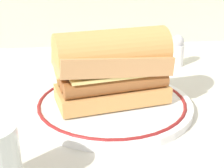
# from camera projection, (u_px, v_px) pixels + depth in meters

# --- Properties ---
(ground_plane) EXTENTS (1.50, 1.50, 0.00)m
(ground_plane) POSITION_uv_depth(u_px,v_px,m) (100.00, 113.00, 0.56)
(ground_plane) COLOR beige
(plate) EXTENTS (0.27, 0.27, 0.01)m
(plate) POSITION_uv_depth(u_px,v_px,m) (112.00, 104.00, 0.58)
(plate) COLOR white
(plate) RESTS_ON ground_plane
(sausage_sandwich) EXTENTS (0.20, 0.12, 0.12)m
(sausage_sandwich) POSITION_uv_depth(u_px,v_px,m) (112.00, 66.00, 0.55)
(sausage_sandwich) COLOR tan
(sausage_sandwich) RESTS_ON plate
(salt_shaker) EXTENTS (0.03, 0.03, 0.07)m
(salt_shaker) POSITION_uv_depth(u_px,v_px,m) (177.00, 51.00, 0.77)
(salt_shaker) COLOR white
(salt_shaker) RESTS_ON ground_plane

